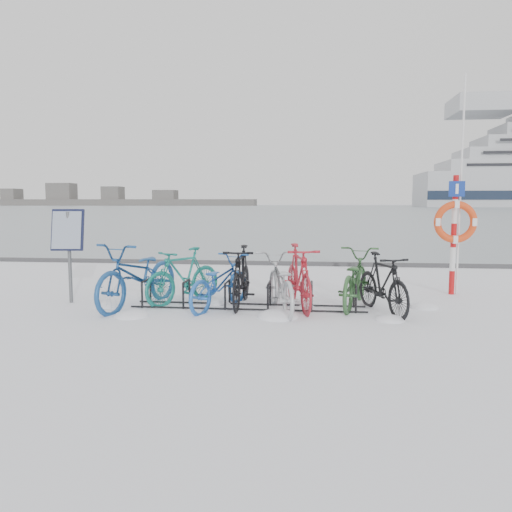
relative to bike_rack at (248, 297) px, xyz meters
name	(u,v)px	position (x,y,z in m)	size (l,w,h in m)	color
ground	(248,308)	(0.00, 0.00, -0.18)	(900.00, 900.00, 0.00)	white
ice_sheet	(310,208)	(0.00, 155.00, -0.17)	(400.00, 298.00, 0.02)	#9BA7B0
quay_edge	(275,263)	(0.00, 5.90, -0.13)	(400.00, 0.25, 0.10)	#3F3F42
bike_rack	(248,297)	(0.00, 0.00, 0.00)	(4.00, 0.48, 0.46)	black
info_board	(68,236)	(-3.23, 0.05, 1.03)	(0.58, 0.28, 1.68)	#595B5E
lifebuoy_station	(455,222)	(3.81, 1.65, 1.23)	(0.81, 0.23, 4.21)	#B60E11
shoreline	(93,201)	(-122.02, 260.00, 2.61)	(180.00, 12.00, 9.50)	#505050
bike_0	(139,273)	(-1.90, -0.07, 0.40)	(0.77, 2.22, 1.17)	navy
bike_1	(183,274)	(-1.22, 0.35, 0.33)	(0.48, 1.71, 1.03)	#177368
bike_2	(219,281)	(-0.49, -0.05, 0.29)	(0.62, 1.79, 0.94)	blue
bike_3	(241,275)	(-0.14, 0.19, 0.36)	(0.51, 1.80, 1.08)	black
bike_4	(280,281)	(0.55, -0.16, 0.31)	(0.66, 1.89, 0.99)	#AFB2B6
bike_5	(299,275)	(0.86, 0.09, 0.38)	(0.53, 1.87, 1.13)	#B3212E
bike_6	(354,276)	(1.82, 0.39, 0.33)	(0.68, 1.96, 1.03)	#2F5A2E
bike_7	(383,282)	(2.24, -0.09, 0.33)	(0.48, 1.69, 1.02)	black
snow_drifts	(269,312)	(0.39, -0.31, -0.18)	(5.89, 1.82, 0.23)	white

